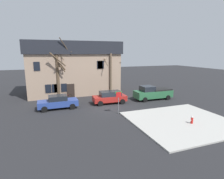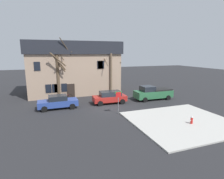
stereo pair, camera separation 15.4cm
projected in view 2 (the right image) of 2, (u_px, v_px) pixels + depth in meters
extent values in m
plane|color=#262628|center=(108.00, 109.00, 21.72)|extent=(120.00, 120.00, 0.00)
cube|color=#B7B5AD|center=(181.00, 121.00, 17.59)|extent=(9.57, 8.69, 0.12)
cube|color=tan|center=(74.00, 73.00, 30.17)|extent=(14.00, 7.35, 6.40)
cube|color=#23262D|center=(73.00, 48.00, 29.34)|extent=(14.50, 7.85, 1.91)
cube|color=#2D231E|center=(71.00, 91.00, 26.82)|extent=(1.10, 0.12, 2.10)
cube|color=black|center=(49.00, 89.00, 25.68)|extent=(0.80, 0.08, 1.20)
cube|color=black|center=(55.00, 88.00, 25.98)|extent=(0.80, 0.08, 1.20)
cube|color=black|center=(57.00, 88.00, 26.07)|extent=(0.80, 0.08, 1.20)
cube|color=black|center=(64.00, 88.00, 26.40)|extent=(0.80, 0.08, 1.20)
cube|color=black|center=(37.00, 66.00, 24.62)|extent=(0.80, 0.08, 1.20)
cube|color=black|center=(100.00, 65.00, 27.58)|extent=(0.80, 0.08, 1.20)
cube|color=black|center=(100.00, 65.00, 27.60)|extent=(0.80, 0.08, 1.20)
cube|color=black|center=(102.00, 65.00, 27.67)|extent=(0.80, 0.08, 1.20)
cylinder|color=brown|center=(58.00, 76.00, 25.90)|extent=(0.49, 0.49, 6.78)
cylinder|color=brown|center=(58.00, 59.00, 24.53)|extent=(2.16, 0.33, 1.93)
cylinder|color=brown|center=(62.00, 66.00, 25.34)|extent=(1.28, 1.45, 1.45)
cylinder|color=brown|center=(56.00, 61.00, 26.19)|extent=(1.75, 0.50, 1.03)
cylinder|color=brown|center=(58.00, 63.00, 24.76)|extent=(1.89, 0.39, 2.64)
cylinder|color=brown|center=(63.00, 55.00, 26.14)|extent=(1.33, 1.96, 1.98)
cylinder|color=#4C3D2D|center=(64.00, 73.00, 26.47)|extent=(0.34, 0.34, 7.43)
cylinder|color=#4C3D2D|center=(60.00, 55.00, 25.46)|extent=(0.90, 0.97, 1.61)
cylinder|color=#4C3D2D|center=(57.00, 59.00, 25.57)|extent=(0.57, 1.84, 2.25)
cylinder|color=#4C3D2D|center=(61.00, 64.00, 25.60)|extent=(1.17, 0.99, 1.55)
cylinder|color=#4C3D2D|center=(66.00, 47.00, 25.13)|extent=(1.65, 0.78, 2.44)
cylinder|color=brown|center=(67.00, 73.00, 27.09)|extent=(0.34, 0.34, 7.24)
cylinder|color=brown|center=(73.00, 56.00, 26.65)|extent=(0.69, 2.04, 1.30)
cylinder|color=brown|center=(63.00, 56.00, 26.94)|extent=(1.19, 0.98, 1.66)
cylinder|color=brown|center=(60.00, 63.00, 27.48)|extent=(2.16, 1.73, 1.91)
cylinder|color=brown|center=(111.00, 74.00, 28.36)|extent=(0.36, 0.36, 6.52)
cylinder|color=brown|center=(105.00, 60.00, 27.50)|extent=(0.34, 2.01, 1.58)
cylinder|color=brown|center=(112.00, 62.00, 28.82)|extent=(1.62, 1.20, 2.36)
cylinder|color=brown|center=(114.00, 66.00, 29.22)|extent=(1.92, 1.83, 1.42)
cylinder|color=brown|center=(107.00, 55.00, 28.07)|extent=(1.13, 0.96, 1.87)
cube|color=#2D4799|center=(58.00, 103.00, 21.67)|extent=(4.63, 1.82, 0.72)
cube|color=#1E232B|center=(58.00, 98.00, 21.54)|extent=(2.14, 1.58, 0.58)
cylinder|color=black|center=(44.00, 109.00, 20.39)|extent=(0.68, 0.23, 0.68)
cylinder|color=black|center=(44.00, 105.00, 22.01)|extent=(0.68, 0.23, 0.68)
cylinder|color=black|center=(72.00, 106.00, 21.46)|extent=(0.68, 0.23, 0.68)
cylinder|color=black|center=(70.00, 103.00, 23.09)|extent=(0.68, 0.23, 0.68)
cube|color=#AD231E|center=(110.00, 98.00, 23.90)|extent=(4.46, 1.95, 0.71)
cube|color=#1E232B|center=(110.00, 93.00, 23.80)|extent=(2.78, 1.67, 0.62)
cylinder|color=black|center=(100.00, 103.00, 22.71)|extent=(0.69, 0.25, 0.68)
cylinder|color=black|center=(97.00, 100.00, 24.36)|extent=(0.69, 0.25, 0.68)
cylinder|color=black|center=(122.00, 102.00, 23.58)|extent=(0.69, 0.25, 0.68)
cylinder|color=black|center=(118.00, 98.00, 25.23)|extent=(0.69, 0.25, 0.68)
cube|color=#2D6B42|center=(153.00, 94.00, 25.91)|extent=(5.50, 2.08, 0.99)
cube|color=#1E232B|center=(147.00, 89.00, 25.43)|extent=(1.77, 1.79, 0.70)
cube|color=black|center=(161.00, 89.00, 26.18)|extent=(2.87, 1.96, 0.20)
cylinder|color=black|center=(145.00, 100.00, 24.48)|extent=(0.68, 0.23, 0.68)
cylinder|color=black|center=(138.00, 96.00, 26.34)|extent=(0.68, 0.23, 0.68)
cylinder|color=black|center=(168.00, 98.00, 25.67)|extent=(0.68, 0.23, 0.68)
cylinder|color=black|center=(160.00, 95.00, 27.53)|extent=(0.68, 0.23, 0.68)
cylinder|color=red|center=(192.00, 121.00, 16.80)|extent=(0.22, 0.22, 0.59)
sphere|color=silver|center=(192.00, 117.00, 16.74)|extent=(0.21, 0.21, 0.21)
cylinder|color=silver|center=(190.00, 120.00, 16.74)|extent=(0.10, 0.09, 0.09)
cylinder|color=silver|center=(193.00, 120.00, 16.85)|extent=(0.10, 0.09, 0.09)
cylinder|color=slate|center=(118.00, 103.00, 19.75)|extent=(0.07, 0.07, 2.45)
cube|color=red|center=(118.00, 95.00, 19.54)|extent=(0.60, 0.03, 0.60)
cube|color=#1E8C38|center=(118.00, 92.00, 19.53)|extent=(0.76, 0.02, 0.18)
torus|color=black|center=(70.00, 97.00, 26.20)|extent=(0.71, 0.15, 0.71)
torus|color=black|center=(63.00, 97.00, 26.00)|extent=(0.71, 0.15, 0.71)
cylinder|color=maroon|center=(66.00, 95.00, 26.06)|extent=(0.99, 0.19, 0.19)
cylinder|color=maroon|center=(65.00, 94.00, 25.97)|extent=(0.09, 0.05, 0.45)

